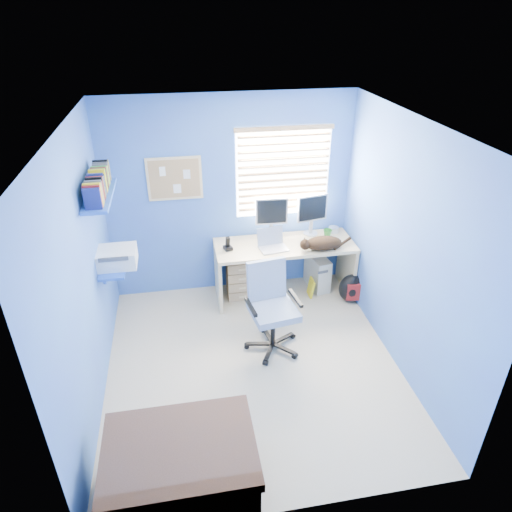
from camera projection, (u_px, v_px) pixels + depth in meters
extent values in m
cube|color=#C3B492|center=(253.00, 365.00, 4.82)|extent=(3.00, 3.20, 0.00)
cube|color=white|center=(252.00, 126.00, 3.59)|extent=(3.00, 3.20, 0.00)
cube|color=#425EBE|center=(230.00, 198.00, 5.58)|extent=(3.00, 0.01, 2.50)
cube|color=#425EBE|center=(296.00, 390.00, 2.83)|extent=(3.00, 0.01, 2.50)
cube|color=#425EBE|center=(83.00, 278.00, 3.98)|extent=(0.01, 3.20, 2.50)
cube|color=#425EBE|center=(404.00, 249.00, 4.44)|extent=(0.01, 3.20, 2.50)
cube|color=tan|center=(284.00, 270.00, 5.81)|extent=(1.72, 0.65, 0.74)
cube|color=silver|center=(274.00, 241.00, 5.46)|extent=(0.37, 0.31, 0.22)
cube|color=silver|center=(271.00, 218.00, 5.65)|extent=(0.41, 0.14, 0.54)
cube|color=silver|center=(312.00, 215.00, 5.74)|extent=(0.41, 0.19, 0.54)
cube|color=black|center=(228.00, 243.00, 5.46)|extent=(0.12, 0.13, 0.17)
imported|color=#2B892B|center=(327.00, 233.00, 5.77)|extent=(0.10, 0.09, 0.10)
cylinder|color=silver|center=(334.00, 230.00, 5.90)|extent=(0.13, 0.13, 0.07)
ellipsoid|color=black|center=(324.00, 243.00, 5.48)|extent=(0.47, 0.27, 0.16)
cube|color=beige|center=(317.00, 272.00, 6.04)|extent=(0.26, 0.47, 0.45)
cube|color=tan|center=(241.00, 278.00, 5.83)|extent=(0.35, 0.28, 0.54)
cube|color=yellow|center=(311.00, 288.00, 5.90)|extent=(0.03, 0.17, 0.24)
ellipsoid|color=black|center=(351.00, 288.00, 5.77)|extent=(0.35, 0.29, 0.38)
cube|color=brown|center=(182.00, 469.00, 3.46)|extent=(1.08, 0.77, 0.52)
cylinder|color=black|center=(273.00, 345.00, 5.05)|extent=(0.65, 0.65, 0.06)
cylinder|color=black|center=(273.00, 329.00, 4.94)|extent=(0.06, 0.06, 0.40)
cube|color=#899BBE|center=(273.00, 311.00, 4.82)|extent=(0.53, 0.53, 0.08)
cube|color=#899BBE|center=(266.00, 279.00, 4.87)|extent=(0.43, 0.12, 0.45)
cube|color=white|center=(283.00, 172.00, 5.52)|extent=(1.15, 0.01, 1.10)
cube|color=tan|center=(284.00, 173.00, 5.50)|extent=(1.10, 0.03, 1.00)
cube|color=tan|center=(175.00, 179.00, 5.32)|extent=(0.64, 0.02, 0.52)
cube|color=tan|center=(175.00, 179.00, 5.31)|extent=(0.58, 0.01, 0.46)
cube|color=blue|center=(114.00, 266.00, 4.80)|extent=(0.26, 0.55, 0.03)
cube|color=silver|center=(116.00, 257.00, 4.76)|extent=(0.42, 0.34, 0.18)
cube|color=blue|center=(100.00, 195.00, 4.41)|extent=(0.24, 0.90, 0.03)
cube|color=navy|center=(96.00, 183.00, 4.35)|extent=(0.15, 0.80, 0.22)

